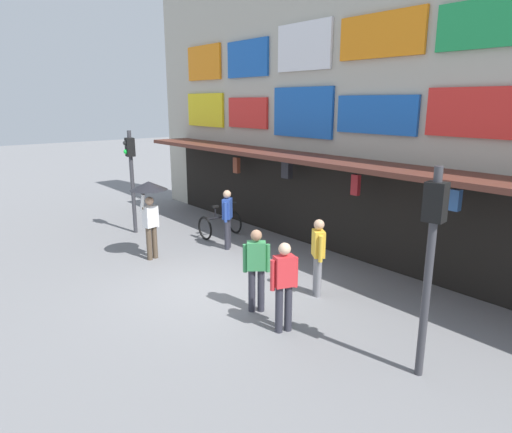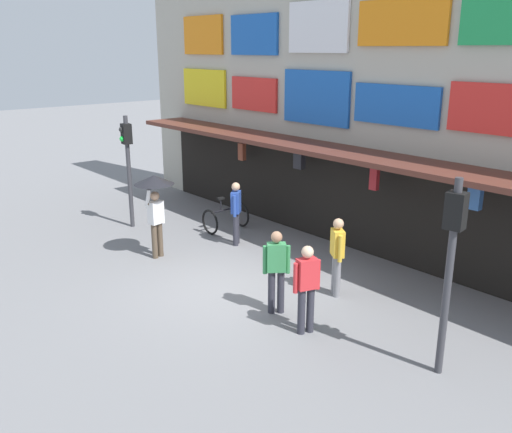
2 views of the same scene
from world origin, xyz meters
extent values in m
plane|color=slate|center=(0.00, 0.00, 0.00)|extent=(80.00, 80.00, 0.00)
cube|color=#B2AD9E|center=(0.00, 4.60, 4.00)|extent=(18.00, 1.20, 8.00)
cube|color=#592D23|center=(0.00, 3.30, 2.60)|extent=(15.30, 1.40, 0.12)
cube|color=orange|center=(-6.15, 3.95, 5.36)|extent=(2.00, 0.08, 1.17)
cube|color=blue|center=(-3.69, 3.95, 5.34)|extent=(1.98, 0.08, 1.11)
cube|color=white|center=(-1.23, 3.95, 5.48)|extent=(1.99, 0.08, 1.25)
cube|color=orange|center=(1.23, 3.95, 5.51)|extent=(2.30, 0.08, 0.99)
cube|color=green|center=(3.69, 3.95, 5.49)|extent=(2.12, 0.08, 0.91)
cube|color=yellow|center=(-6.15, 3.95, 3.75)|extent=(2.21, 0.08, 1.16)
cube|color=red|center=(-3.69, 3.95, 3.69)|extent=(1.94, 0.08, 0.95)
cube|color=blue|center=(-1.23, 3.95, 3.75)|extent=(2.25, 0.08, 1.37)
cube|color=blue|center=(1.23, 3.95, 3.74)|extent=(2.27, 0.08, 0.90)
cube|color=red|center=(3.69, 3.95, 3.84)|extent=(2.23, 0.08, 0.99)
cylinder|color=black|center=(-3.75, 3.53, 2.41)|extent=(0.02, 0.02, 0.25)
cube|color=brown|center=(-3.75, 3.53, 2.04)|extent=(0.22, 0.13, 0.50)
cylinder|color=black|center=(-1.26, 3.43, 2.47)|extent=(0.02, 0.02, 0.14)
cube|color=#232328|center=(-1.26, 3.43, 2.17)|extent=(0.29, 0.17, 0.45)
cylinder|color=black|center=(1.24, 3.34, 2.45)|extent=(0.02, 0.02, 0.18)
cube|color=maroon|center=(1.24, 3.34, 2.12)|extent=(0.20, 0.12, 0.50)
cylinder|color=black|center=(3.71, 3.25, 2.47)|extent=(0.02, 0.02, 0.15)
cube|color=#2D5693|center=(3.71, 3.25, 2.18)|extent=(0.26, 0.15, 0.42)
cube|color=black|center=(0.00, 3.98, 1.25)|extent=(15.30, 0.04, 2.50)
cylinder|color=#38383D|center=(-5.17, 0.56, 1.60)|extent=(0.12, 0.12, 3.20)
cube|color=black|center=(-5.17, 0.56, 2.70)|extent=(0.31, 0.28, 0.56)
sphere|color=black|center=(-5.19, 0.43, 2.83)|extent=(0.15, 0.15, 0.15)
sphere|color=#19DB3D|center=(-5.19, 0.43, 2.57)|extent=(0.15, 0.15, 0.15)
cylinder|color=#38383D|center=(4.80, 0.56, 1.60)|extent=(0.12, 0.12, 3.20)
cube|color=black|center=(4.80, 0.56, 2.70)|extent=(0.31, 0.28, 0.56)
sphere|color=red|center=(4.78, 0.69, 2.83)|extent=(0.15, 0.15, 0.15)
sphere|color=black|center=(4.78, 0.69, 2.57)|extent=(0.15, 0.15, 0.15)
torus|color=black|center=(-3.10, 2.94, 0.36)|extent=(0.72, 0.07, 0.72)
torus|color=black|center=(-3.11, 1.84, 0.36)|extent=(0.72, 0.07, 0.72)
cylinder|color=black|center=(-3.10, 2.39, 0.61)|extent=(0.06, 0.99, 0.05)
cylinder|color=black|center=(-3.10, 2.22, 0.78)|extent=(0.04, 0.04, 0.35)
cube|color=black|center=(-3.10, 2.22, 0.97)|extent=(0.10, 0.20, 0.06)
cylinder|color=black|center=(-3.10, 2.86, 0.78)|extent=(0.04, 0.04, 0.50)
cylinder|color=black|center=(-3.10, 2.86, 1.03)|extent=(0.44, 0.04, 0.04)
cylinder|color=brown|center=(-2.57, -0.08, 0.44)|extent=(0.14, 0.14, 0.88)
cylinder|color=brown|center=(-2.54, -0.26, 0.44)|extent=(0.14, 0.14, 0.88)
cube|color=white|center=(-2.55, -0.17, 1.16)|extent=(0.29, 0.40, 0.56)
sphere|color=tan|center=(-2.55, -0.17, 1.57)|extent=(0.22, 0.22, 0.22)
cylinder|color=white|center=(-2.60, 0.04, 1.11)|extent=(0.09, 0.09, 0.56)
cylinder|color=white|center=(-2.51, -0.39, 1.56)|extent=(0.23, 0.09, 0.48)
cylinder|color=#4C3823|center=(-2.51, -0.39, 1.67)|extent=(0.02, 0.02, 0.55)
cone|color=black|center=(-2.55, -0.17, 1.97)|extent=(0.96, 0.96, 0.22)
cylinder|color=#2D2D38|center=(1.62, 0.08, 0.44)|extent=(0.14, 0.14, 0.88)
cylinder|color=#2D2D38|center=(1.51, -0.07, 0.44)|extent=(0.14, 0.14, 0.88)
cube|color=#388E51|center=(1.56, 0.00, 1.16)|extent=(0.40, 0.42, 0.56)
sphere|color=#A87A5B|center=(1.56, 0.00, 1.57)|extent=(0.22, 0.22, 0.22)
cylinder|color=#388E51|center=(1.70, 0.18, 1.11)|extent=(0.09, 0.09, 0.56)
cylinder|color=#388E51|center=(1.43, -0.17, 1.11)|extent=(0.09, 0.09, 0.56)
cylinder|color=#2D2D38|center=(2.47, -0.22, 0.44)|extent=(0.14, 0.14, 0.88)
cylinder|color=#2D2D38|center=(2.53, -0.05, 0.44)|extent=(0.14, 0.14, 0.88)
cube|color=red|center=(2.50, -0.13, 1.16)|extent=(0.32, 0.41, 0.56)
sphere|color=beige|center=(2.50, -0.13, 1.57)|extent=(0.22, 0.22, 0.22)
cylinder|color=red|center=(2.43, -0.34, 1.11)|extent=(0.09, 0.09, 0.56)
cylinder|color=red|center=(2.57, 0.07, 1.11)|extent=(0.09, 0.09, 0.56)
cylinder|color=gray|center=(1.86, 1.45, 0.44)|extent=(0.14, 0.14, 0.88)
cylinder|color=gray|center=(1.71, 1.55, 0.44)|extent=(0.14, 0.14, 0.88)
cube|color=gold|center=(1.79, 1.50, 1.16)|extent=(0.42, 0.38, 0.56)
sphere|color=tan|center=(1.79, 1.50, 1.57)|extent=(0.22, 0.22, 0.22)
cylinder|color=gold|center=(1.97, 1.38, 1.11)|extent=(0.09, 0.09, 0.56)
cylinder|color=gold|center=(1.61, 1.63, 1.11)|extent=(0.09, 0.09, 0.56)
cylinder|color=#2D2D38|center=(-1.94, 1.81, 0.44)|extent=(0.14, 0.14, 0.88)
cylinder|color=#2D2D38|center=(-2.06, 1.95, 0.44)|extent=(0.14, 0.14, 0.88)
cube|color=#28479E|center=(-2.00, 1.88, 1.16)|extent=(0.40, 0.42, 0.56)
sphere|color=tan|center=(-2.00, 1.88, 1.57)|extent=(0.22, 0.22, 0.22)
cylinder|color=#28479E|center=(-1.85, 1.72, 1.11)|extent=(0.09, 0.09, 0.56)
cylinder|color=#28479E|center=(-2.15, 2.05, 1.11)|extent=(0.09, 0.09, 0.56)
camera|label=1|loc=(7.95, -5.24, 4.05)|focal=31.72mm
camera|label=2|loc=(8.73, -6.72, 4.99)|focal=38.69mm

